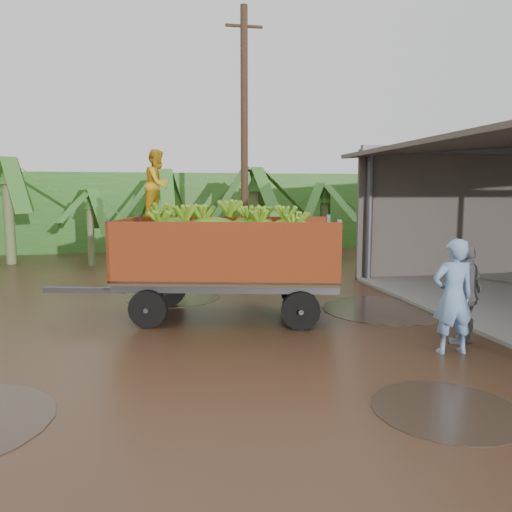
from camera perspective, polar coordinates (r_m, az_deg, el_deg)
The scene contains 6 objects.
ground at distance 9.05m, azimuth -4.43°, elevation -10.15°, with size 100.00×100.00×0.00m, color black.
hedge_north at distance 24.63m, azimuth -13.30°, elevation 4.98°, with size 22.00×3.00×3.60m, color #2D661E.
banana_trailer at distance 10.80m, azimuth -3.32°, elevation 0.30°, with size 6.53×3.24×3.62m.
man_blue at distance 9.01m, azimuth 21.60°, elevation -4.32°, with size 0.71×0.47×1.95m, color #6C95C6.
man_grey at distance 9.68m, azimuth 22.84°, elevation -4.02°, with size 1.06×0.44×1.82m, color slate.
utility_pole at distance 16.74m, azimuth -1.34°, elevation 12.94°, with size 1.20×0.24×8.61m.
Camera 1 is at (-0.93, -8.59, 2.71)m, focal length 35.00 mm.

